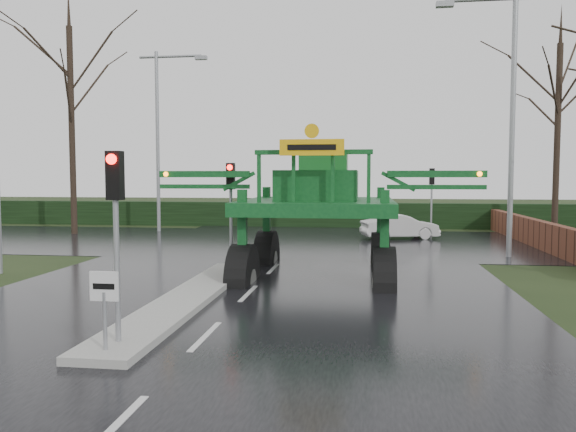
# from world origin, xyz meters

# --- Properties ---
(ground) EXTENTS (140.00, 140.00, 0.00)m
(ground) POSITION_xyz_m (0.00, 0.00, 0.00)
(ground) COLOR black
(ground) RESTS_ON ground
(road_main) EXTENTS (14.00, 80.00, 0.02)m
(road_main) POSITION_xyz_m (0.00, 10.00, 0.00)
(road_main) COLOR black
(road_main) RESTS_ON ground
(road_cross) EXTENTS (80.00, 12.00, 0.02)m
(road_cross) POSITION_xyz_m (0.00, 16.00, 0.01)
(road_cross) COLOR black
(road_cross) RESTS_ON ground
(median_island) EXTENTS (1.20, 10.00, 0.16)m
(median_island) POSITION_xyz_m (-1.30, 3.00, 0.09)
(median_island) COLOR gray
(median_island) RESTS_ON ground
(hedge_row) EXTENTS (44.00, 0.90, 1.50)m
(hedge_row) POSITION_xyz_m (0.00, 24.00, 0.75)
(hedge_row) COLOR black
(hedge_row) RESTS_ON ground
(brick_wall) EXTENTS (0.40, 20.00, 1.20)m
(brick_wall) POSITION_xyz_m (10.50, 16.00, 0.60)
(brick_wall) COLOR #592D1E
(brick_wall) RESTS_ON ground
(keep_left_sign) EXTENTS (0.50, 0.07, 1.35)m
(keep_left_sign) POSITION_xyz_m (-1.30, -1.50, 1.06)
(keep_left_sign) COLOR gray
(keep_left_sign) RESTS_ON ground
(traffic_signal_near) EXTENTS (0.26, 0.33, 3.52)m
(traffic_signal_near) POSITION_xyz_m (-1.30, -1.01, 2.59)
(traffic_signal_near) COLOR gray
(traffic_signal_near) RESTS_ON ground
(traffic_signal_mid) EXTENTS (0.26, 0.33, 3.52)m
(traffic_signal_mid) POSITION_xyz_m (-1.30, 7.49, 2.59)
(traffic_signal_mid) COLOR gray
(traffic_signal_mid) RESTS_ON ground
(traffic_signal_far) EXTENTS (0.26, 0.33, 3.52)m
(traffic_signal_far) POSITION_xyz_m (6.50, 20.01, 2.59)
(traffic_signal_far) COLOR gray
(traffic_signal_far) RESTS_ON ground
(street_light_left_near) EXTENTS (3.85, 0.30, 10.00)m
(street_light_left_near) POSITION_xyz_m (-8.19, 6.00, 5.99)
(street_light_left_near) COLOR gray
(street_light_left_near) RESTS_ON ground
(street_light_right) EXTENTS (3.85, 0.30, 10.00)m
(street_light_right) POSITION_xyz_m (8.19, 12.00, 5.99)
(street_light_right) COLOR gray
(street_light_right) RESTS_ON ground
(street_light_left_far) EXTENTS (3.85, 0.30, 10.00)m
(street_light_left_far) POSITION_xyz_m (-8.19, 20.00, 5.99)
(street_light_left_far) COLOR gray
(street_light_left_far) RESTS_ON ground
(tree_left_far) EXTENTS (7.70, 7.70, 13.26)m
(tree_left_far) POSITION_xyz_m (-12.50, 18.00, 7.15)
(tree_left_far) COLOR black
(tree_left_far) RESTS_ON ground
(tree_right_far) EXTENTS (7.00, 7.00, 12.05)m
(tree_right_far) POSITION_xyz_m (13.00, 21.00, 6.50)
(tree_right_far) COLOR black
(tree_right_far) RESTS_ON ground
(crop_sprayer) EXTENTS (10.17, 6.33, 5.68)m
(crop_sprayer) POSITION_xyz_m (-0.50, 5.86, 2.69)
(crop_sprayer) COLOR black
(crop_sprayer) RESTS_ON ground
(white_sedan) EXTENTS (3.96, 2.29, 1.23)m
(white_sedan) POSITION_xyz_m (4.74, 17.81, 0.00)
(white_sedan) COLOR silver
(white_sedan) RESTS_ON ground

